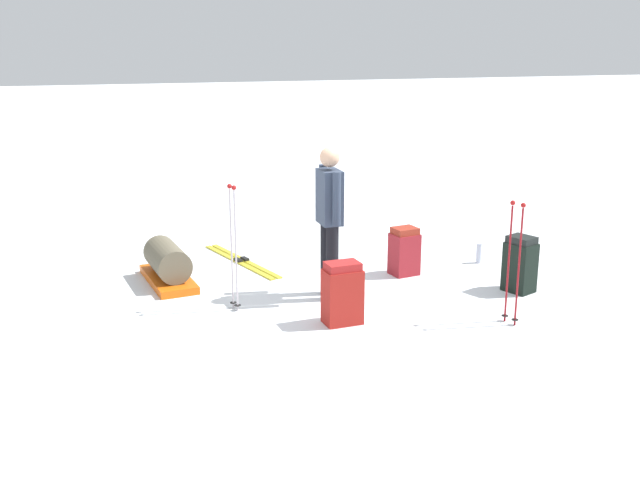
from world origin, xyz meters
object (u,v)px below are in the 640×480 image
at_px(backpack_bright, 342,294).
at_px(ski_poles_planted_far, 514,257).
at_px(backpack_small_spare, 520,265).
at_px(gear_sled, 168,265).
at_px(ski_poles_planted_near, 233,242).
at_px(backpack_large_dark, 404,252).
at_px(thermos_bottle, 479,253).
at_px(skier_standing, 330,214).
at_px(ski_pair_near, 241,261).

distance_m(backpack_bright, ski_poles_planted_far, 1.77).
relative_size(backpack_small_spare, gear_sled, 0.55).
bearing_deg(ski_poles_planted_far, ski_poles_planted_near, 64.52).
height_order(backpack_large_dark, ski_poles_planted_far, ski_poles_planted_far).
bearing_deg(gear_sled, backpack_bright, -139.83).
bearing_deg(thermos_bottle, backpack_small_spare, 174.38).
bearing_deg(skier_standing, ski_poles_planted_far, -131.37).
bearing_deg(skier_standing, gear_sled, 58.51).
bearing_deg(backpack_bright, ski_poles_planted_near, 53.23).
xyz_separation_m(ski_pair_near, backpack_small_spare, (-2.09, -2.82, 0.31)).
bearing_deg(backpack_small_spare, thermos_bottle, -5.62).
distance_m(ski_poles_planted_far, thermos_bottle, 2.19).
xyz_separation_m(skier_standing, backpack_small_spare, (-0.49, -2.14, -0.63)).
bearing_deg(ski_poles_planted_near, thermos_bottle, -77.65).
bearing_deg(ski_poles_planted_near, gear_sled, 27.70).
distance_m(ski_pair_near, backpack_bright, 2.50).
bearing_deg(backpack_small_spare, backpack_bright, 98.22).
relative_size(gear_sled, thermos_bottle, 4.63).
distance_m(ski_poles_planted_near, gear_sled, 1.38).
bearing_deg(ski_pair_near, backpack_small_spare, -126.57).
bearing_deg(backpack_small_spare, ski_pair_near, 53.43).
xyz_separation_m(backpack_small_spare, ski_poles_planted_far, (-0.85, 0.62, 0.39)).
height_order(backpack_small_spare, gear_sled, backpack_small_spare).
bearing_deg(backpack_small_spare, backpack_large_dark, 45.84).
xyz_separation_m(backpack_bright, backpack_small_spare, (0.33, -2.27, 0.00)).
bearing_deg(ski_pair_near, backpack_bright, -167.07).
height_order(skier_standing, thermos_bottle, skier_standing).
xyz_separation_m(backpack_large_dark, ski_poles_planted_far, (-1.83, -0.39, 0.42)).
relative_size(ski_pair_near, thermos_bottle, 6.74).
height_order(ski_pair_near, ski_poles_planted_far, ski_poles_planted_far).
distance_m(backpack_bright, ski_poles_planted_near, 1.29).
bearing_deg(backpack_bright, thermos_bottle, -58.49).
relative_size(backpack_small_spare, ski_poles_planted_near, 0.48).
bearing_deg(backpack_bright, skier_standing, -8.79).
bearing_deg(backpack_large_dark, gear_sled, 79.14).
relative_size(backpack_large_dark, ski_poles_planted_near, 0.43).
distance_m(ski_pair_near, backpack_large_dark, 2.15).
bearing_deg(backpack_large_dark, ski_pair_near, 58.43).
height_order(skier_standing, backpack_small_spare, skier_standing).
distance_m(backpack_bright, thermos_bottle, 2.80).
distance_m(skier_standing, ski_pair_near, 1.98).
distance_m(ski_poles_planted_near, ski_poles_planted_far, 2.89).
bearing_deg(ski_pair_near, ski_poles_planted_near, 166.29).
relative_size(ski_pair_near, ski_poles_planted_far, 1.37).
bearing_deg(backpack_large_dark, thermos_bottle, -82.36).
bearing_deg(gear_sled, thermos_bottle, -95.66).
xyz_separation_m(skier_standing, backpack_bright, (-0.82, 0.13, -0.64)).
height_order(ski_pair_near, thermos_bottle, thermos_bottle).
bearing_deg(backpack_large_dark, ski_poles_planted_near, 104.66).
bearing_deg(gear_sled, ski_poles_planted_near, -152.30).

